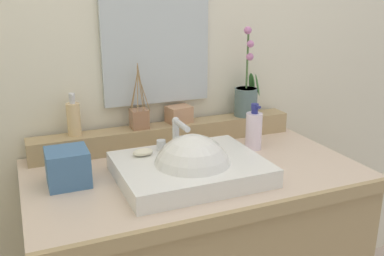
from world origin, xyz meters
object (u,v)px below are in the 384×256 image
at_px(tissue_box, 68,167).
at_px(sink_basin, 192,172).
at_px(reed_diffuser, 139,118).
at_px(soap_dispenser, 74,118).
at_px(potted_plant, 246,97).
at_px(lotion_bottle, 254,130).
at_px(trinket_box, 179,114).
at_px(soap_bar, 143,152).

bearing_deg(tissue_box, sink_basin, -17.02).
bearing_deg(reed_diffuser, tissue_box, -142.92).
relative_size(soap_dispenser, tissue_box, 1.21).
bearing_deg(soap_dispenser, tissue_box, -104.11).
xyz_separation_m(potted_plant, lotion_bottle, (-0.06, -0.17, -0.09)).
bearing_deg(sink_basin, reed_diffuser, 102.00).
bearing_deg(lotion_bottle, trinket_box, 141.68).
bearing_deg(reed_diffuser, soap_bar, -103.82).
bearing_deg(tissue_box, trinket_box, 26.97).
bearing_deg(lotion_bottle, potted_plant, 70.43).
relative_size(sink_basin, reed_diffuser, 1.88).
bearing_deg(sink_basin, soap_bar, 138.88).
xyz_separation_m(trinket_box, lotion_bottle, (0.24, -0.19, -0.04)).
bearing_deg(lotion_bottle, reed_diffuser, 156.45).
xyz_separation_m(potted_plant, reed_diffuser, (-0.47, 0.01, -0.04)).
distance_m(soap_bar, soap_dispenser, 0.31).
distance_m(soap_dispenser, trinket_box, 0.41).
relative_size(soap_dispenser, reed_diffuser, 0.63).
bearing_deg(sink_basin, potted_plant, 40.77).
xyz_separation_m(potted_plant, soap_dispenser, (-0.71, 0.02, -0.02)).
height_order(trinket_box, tissue_box, trinket_box).
xyz_separation_m(soap_dispenser, reed_diffuser, (0.24, -0.01, -0.02)).
distance_m(sink_basin, soap_dispenser, 0.49).
relative_size(reed_diffuser, trinket_box, 2.70).
distance_m(soap_bar, tissue_box, 0.25).
bearing_deg(soap_dispenser, lotion_bottle, -16.08).
relative_size(sink_basin, potted_plant, 1.27).
bearing_deg(lotion_bottle, tissue_box, -175.77).
xyz_separation_m(soap_bar, soap_dispenser, (-0.19, 0.24, 0.08)).
bearing_deg(soap_bar, lotion_bottle, 6.69).
height_order(potted_plant, trinket_box, potted_plant).
bearing_deg(reed_diffuser, soap_dispenser, 177.58).
xyz_separation_m(sink_basin, trinket_box, (0.10, 0.36, 0.09)).
height_order(sink_basin, soap_bar, sink_basin).
distance_m(potted_plant, tissue_box, 0.81).
height_order(soap_bar, tissue_box, tissue_box).
xyz_separation_m(sink_basin, lotion_bottle, (0.33, 0.17, 0.05)).
relative_size(trinket_box, tissue_box, 0.72).
height_order(potted_plant, lotion_bottle, potted_plant).
xyz_separation_m(soap_bar, lotion_bottle, (0.46, 0.05, 0.00)).
distance_m(sink_basin, reed_diffuser, 0.37).
bearing_deg(potted_plant, tissue_box, -163.79).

